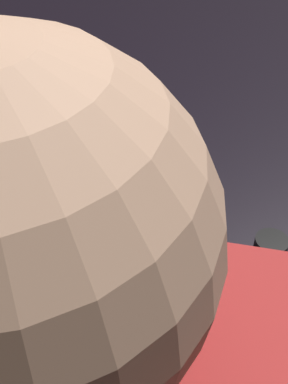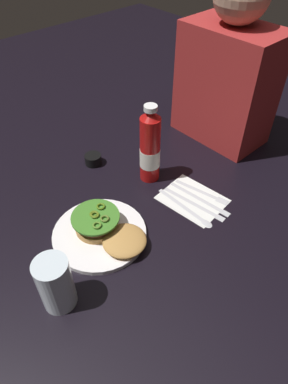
{
  "view_description": "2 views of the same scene",
  "coord_description": "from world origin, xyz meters",
  "px_view_note": "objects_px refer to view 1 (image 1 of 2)",
  "views": [
    {
      "loc": [
        -0.13,
        0.7,
        0.59
      ],
      "look_at": [
        -0.01,
        0.13,
        0.08
      ],
      "focal_mm": 43.95,
      "sensor_mm": 36.0,
      "label": 1
    },
    {
      "loc": [
        0.53,
        -0.32,
        0.7
      ],
      "look_at": [
        0.03,
        0.14,
        0.05
      ],
      "focal_mm": 31.7,
      "sensor_mm": 36.0,
      "label": 2
    }
  ],
  "objects_px": {
    "burger_sandwich": "(130,160)",
    "water_glass": "(117,93)",
    "napkin": "(54,272)",
    "steak_knife": "(35,277)",
    "fork_utensil": "(35,293)",
    "butter_knife": "(40,263)",
    "condiment_cup": "(271,247)",
    "ketchup_bottle": "(157,229)",
    "spoon_utensil": "(43,248)",
    "dinner_plate": "(139,168)"
  },
  "relations": [
    {
      "from": "ketchup_bottle",
      "to": "steak_knife",
      "type": "height_order",
      "value": "ketchup_bottle"
    },
    {
      "from": "butter_knife",
      "to": "napkin",
      "type": "bearing_deg",
      "value": 158.95
    },
    {
      "from": "dinner_plate",
      "to": "burger_sandwich",
      "type": "xyz_separation_m",
      "value": [
        0.02,
        0.01,
        0.03
      ]
    },
    {
      "from": "condiment_cup",
      "to": "dinner_plate",
      "type": "bearing_deg",
      "value": -33.35
    },
    {
      "from": "ketchup_bottle",
      "to": "water_glass",
      "type": "xyz_separation_m",
      "value": [
        0.17,
        -0.44,
        -0.04
      ]
    },
    {
      "from": "spoon_utensil",
      "to": "dinner_plate",
      "type": "bearing_deg",
      "value": -114.74
    },
    {
      "from": "spoon_utensil",
      "to": "steak_knife",
      "type": "distance_m",
      "value": 0.06
    },
    {
      "from": "butter_knife",
      "to": "ketchup_bottle",
      "type": "bearing_deg",
      "value": -176.08
    },
    {
      "from": "condiment_cup",
      "to": "napkin",
      "type": "relative_size",
      "value": 0.31
    },
    {
      "from": "burger_sandwich",
      "to": "ketchup_bottle",
      "type": "bearing_deg",
      "value": 111.97
    },
    {
      "from": "spoon_utensil",
      "to": "ketchup_bottle",
      "type": "bearing_deg",
      "value": 174.3
    },
    {
      "from": "steak_knife",
      "to": "fork_utensil",
      "type": "height_order",
      "value": "same"
    },
    {
      "from": "spoon_utensil",
      "to": "butter_knife",
      "type": "xyz_separation_m",
      "value": [
        -0.01,
        0.03,
        -0.0
      ]
    },
    {
      "from": "burger_sandwich",
      "to": "fork_utensil",
      "type": "height_order",
      "value": "burger_sandwich"
    },
    {
      "from": "ketchup_bottle",
      "to": "fork_utensil",
      "type": "bearing_deg",
      "value": 22.0
    },
    {
      "from": "steak_knife",
      "to": "fork_utensil",
      "type": "xyz_separation_m",
      "value": [
        -0.01,
        0.03,
        0.0
      ]
    },
    {
      "from": "burger_sandwich",
      "to": "ketchup_bottle",
      "type": "distance_m",
      "value": 0.28
    },
    {
      "from": "dinner_plate",
      "to": "steak_knife",
      "type": "xyz_separation_m",
      "value": [
        0.1,
        0.3,
        -0.0
      ]
    },
    {
      "from": "burger_sandwich",
      "to": "ketchup_bottle",
      "type": "relative_size",
      "value": 0.84
    },
    {
      "from": "dinner_plate",
      "to": "spoon_utensil",
      "type": "xyz_separation_m",
      "value": [
        0.11,
        0.24,
        -0.0
      ]
    },
    {
      "from": "water_glass",
      "to": "napkin",
      "type": "relative_size",
      "value": 0.78
    },
    {
      "from": "steak_knife",
      "to": "fork_utensil",
      "type": "relative_size",
      "value": 1.18
    },
    {
      "from": "steak_knife",
      "to": "water_glass",
      "type": "bearing_deg",
      "value": -91.2
    },
    {
      "from": "condiment_cup",
      "to": "steak_knife",
      "type": "relative_size",
      "value": 0.26
    },
    {
      "from": "spoon_utensil",
      "to": "water_glass",
      "type": "bearing_deg",
      "value": -92.76
    },
    {
      "from": "water_glass",
      "to": "steak_knife",
      "type": "relative_size",
      "value": 0.67
    },
    {
      "from": "dinner_plate",
      "to": "butter_knife",
      "type": "bearing_deg",
      "value": 69.24
    },
    {
      "from": "dinner_plate",
      "to": "butter_knife",
      "type": "relative_size",
      "value": 1.21
    },
    {
      "from": "dinner_plate",
      "to": "butter_knife",
      "type": "xyz_separation_m",
      "value": [
        0.1,
        0.27,
        -0.0
      ]
    },
    {
      "from": "napkin",
      "to": "butter_knife",
      "type": "bearing_deg",
      "value": -21.05
    },
    {
      "from": "dinner_plate",
      "to": "spoon_utensil",
      "type": "distance_m",
      "value": 0.26
    },
    {
      "from": "burger_sandwich",
      "to": "water_glass",
      "type": "relative_size",
      "value": 1.51
    },
    {
      "from": "water_glass",
      "to": "steak_knife",
      "type": "bearing_deg",
      "value": 88.8
    },
    {
      "from": "burger_sandwich",
      "to": "fork_utensil",
      "type": "distance_m",
      "value": 0.33
    },
    {
      "from": "dinner_plate",
      "to": "spoon_utensil",
      "type": "height_order",
      "value": "dinner_plate"
    },
    {
      "from": "napkin",
      "to": "burger_sandwich",
      "type": "bearing_deg",
      "value": -102.22
    },
    {
      "from": "steak_knife",
      "to": "condiment_cup",
      "type": "bearing_deg",
      "value": -160.0
    },
    {
      "from": "burger_sandwich",
      "to": "spoon_utensil",
      "type": "relative_size",
      "value": 1.05
    },
    {
      "from": "spoon_utensil",
      "to": "condiment_cup",
      "type": "bearing_deg",
      "value": -169.16
    },
    {
      "from": "fork_utensil",
      "to": "butter_knife",
      "type": "bearing_deg",
      "value": -76.33
    },
    {
      "from": "condiment_cup",
      "to": "butter_knife",
      "type": "bearing_deg",
      "value": 15.89
    },
    {
      "from": "condiment_cup",
      "to": "napkin",
      "type": "height_order",
      "value": "condiment_cup"
    },
    {
      "from": "water_glass",
      "to": "spoon_utensil",
      "type": "xyz_separation_m",
      "value": [
        0.02,
        0.42,
        -0.06
      ]
    },
    {
      "from": "dinner_plate",
      "to": "napkin",
      "type": "xyz_separation_m",
      "value": [
        0.08,
        0.28,
        -0.01
      ]
    },
    {
      "from": "condiment_cup",
      "to": "fork_utensil",
      "type": "distance_m",
      "value": 0.38
    },
    {
      "from": "napkin",
      "to": "fork_utensil",
      "type": "relative_size",
      "value": 1.02
    },
    {
      "from": "burger_sandwich",
      "to": "napkin",
      "type": "relative_size",
      "value": 1.17
    },
    {
      "from": "water_glass",
      "to": "fork_utensil",
      "type": "height_order",
      "value": "water_glass"
    },
    {
      "from": "burger_sandwich",
      "to": "water_glass",
      "type": "xyz_separation_m",
      "value": [
        0.07,
        -0.19,
        0.04
      ]
    },
    {
      "from": "water_glass",
      "to": "spoon_utensil",
      "type": "distance_m",
      "value": 0.42
    }
  ]
}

